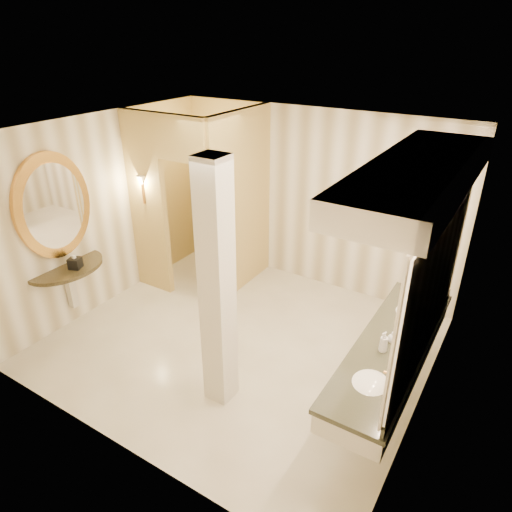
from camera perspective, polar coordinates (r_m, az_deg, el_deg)
The scene contains 16 objects.
floor at distance 6.07m, azimuth -1.98°, elevation -10.61°, with size 4.50×4.50×0.00m, color #EFE6CE.
ceiling at distance 4.93m, azimuth -2.48°, elevation 15.26°, with size 4.50×4.50×0.00m, color white.
wall_back at distance 6.98m, azimuth 7.06°, elevation 7.00°, with size 4.50×0.02×2.70m, color white.
wall_front at distance 4.09m, azimuth -18.22°, elevation -9.42°, with size 4.50×0.02×2.70m, color white.
wall_left at distance 6.79m, azimuth -18.25°, elevation 5.26°, with size 0.02×4.00×2.70m, color white.
wall_right at distance 4.64m, azimuth 21.66°, elevation -5.47°, with size 0.02×4.00×2.70m, color white.
toilet_closet at distance 6.68m, azimuth -5.74°, elevation 6.49°, with size 1.50×1.55×2.70m.
wall_sconce at distance 6.70m, azimuth -14.10°, elevation 9.02°, with size 0.14×0.14×0.42m.
vanity at distance 4.39m, azimuth 18.36°, elevation -2.56°, with size 0.75×2.63×2.09m.
console_shelf at distance 6.31m, azimuth -23.49°, elevation 2.74°, with size 1.05×1.05×1.97m.
pillar at distance 4.54m, azimuth -4.87°, elevation -4.23°, with size 0.28×0.28×2.70m, color beige.
tissue_box at distance 6.34m, azimuth -21.67°, elevation -0.83°, with size 0.14×0.14×0.14m, color black.
toilet at distance 7.61m, azimuth -2.92°, elevation 0.62°, with size 0.38×0.66×0.68m, color white.
soap_bottle_a at distance 4.78m, azimuth 17.14°, elevation -9.65°, with size 0.05×0.06×0.12m, color beige.
soap_bottle_b at distance 4.76m, azimuth 16.69°, elevation -9.68°, with size 0.10×0.10×0.12m, color silver.
soap_bottle_c at distance 4.59m, azimuth 15.68°, elevation -10.29°, with size 0.08×0.09×0.22m, color #C6B28C.
Camera 1 is at (2.73, -3.99, 3.67)m, focal length 32.00 mm.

